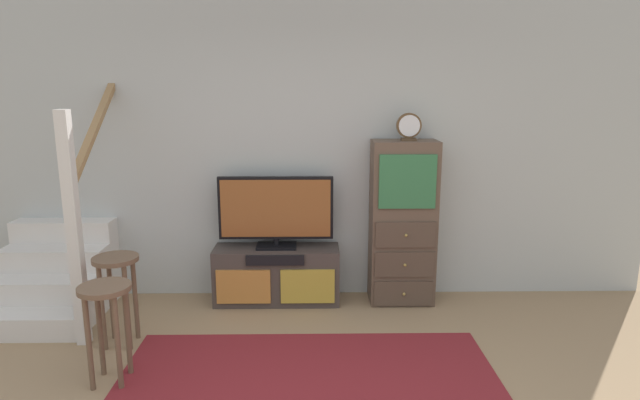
% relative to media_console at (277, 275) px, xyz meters
% --- Properties ---
extents(back_wall, '(6.40, 0.12, 2.70)m').
position_rel_media_console_xyz_m(back_wall, '(0.30, 0.27, 1.09)').
color(back_wall, '#B2B7B2').
rests_on(back_wall, ground_plane).
extents(area_rug, '(2.60, 1.80, 0.01)m').
position_rel_media_console_xyz_m(area_rug, '(0.30, -1.59, -0.25)').
color(area_rug, maroon).
rests_on(area_rug, ground_plane).
extents(media_console, '(1.14, 0.38, 0.52)m').
position_rel_media_console_xyz_m(media_console, '(0.00, 0.00, 0.00)').
color(media_console, '#423833').
rests_on(media_console, ground_plane).
extents(television, '(1.03, 0.22, 0.66)m').
position_rel_media_console_xyz_m(television, '(0.00, 0.02, 0.61)').
color(television, black).
rests_on(television, media_console).
extents(side_cabinet, '(0.58, 0.38, 1.49)m').
position_rel_media_console_xyz_m(side_cabinet, '(1.15, 0.01, 0.49)').
color(side_cabinet, brown).
rests_on(side_cabinet, ground_plane).
extents(desk_clock, '(0.22, 0.08, 0.24)m').
position_rel_media_console_xyz_m(desk_clock, '(1.17, -0.00, 1.36)').
color(desk_clock, '#4C3823').
rests_on(desk_clock, side_cabinet).
extents(staircase, '(1.00, 1.36, 2.20)m').
position_rel_media_console_xyz_m(staircase, '(-1.94, 0.01, 0.11)').
color(staircase, silver).
rests_on(staircase, ground_plane).
extents(bar_stool_near, '(0.34, 0.34, 0.69)m').
position_rel_media_console_xyz_m(bar_stool_near, '(-1.03, -1.36, 0.26)').
color(bar_stool_near, brown).
rests_on(bar_stool_near, ground_plane).
extents(bar_stool_far, '(0.34, 0.34, 0.71)m').
position_rel_media_console_xyz_m(bar_stool_far, '(-1.15, -0.81, 0.27)').
color(bar_stool_far, brown).
rests_on(bar_stool_far, ground_plane).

